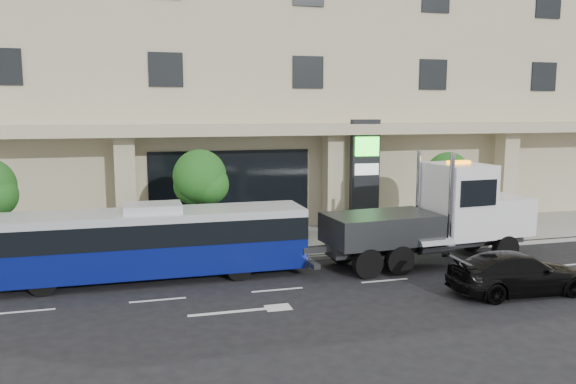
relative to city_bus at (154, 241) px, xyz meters
The scene contains 10 objects.
ground 4.34m from the city_bus, 12.71° to the right, with size 120.00×120.00×0.00m, color black.
sidewalk 5.88m from the city_bus, 45.72° to the left, with size 120.00×6.00×0.15m, color gray.
curb 4.36m from the city_bus, 15.37° to the left, with size 120.00×0.30×0.15m, color gray.
convention_center 17.32m from the city_bus, 74.61° to the left, with size 60.00×17.60×20.00m.
tree_mid 3.84m from the city_bus, 53.07° to the left, with size 2.28×2.20×4.38m.
tree_right 13.88m from the city_bus, 11.25° to the left, with size 2.10×2.00×4.04m.
city_bus is the anchor object (origin of this frame).
tow_truck 11.17m from the city_bus, ahead, with size 9.90×3.10×4.49m.
black_sedan 12.69m from the city_bus, 22.46° to the right, with size 1.95×4.80×1.39m, color black.
signage_pylon 11.47m from the city_bus, 25.62° to the left, with size 1.41×0.59×5.52m.
Camera 1 is at (-4.51, -19.48, 6.09)m, focal length 35.00 mm.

